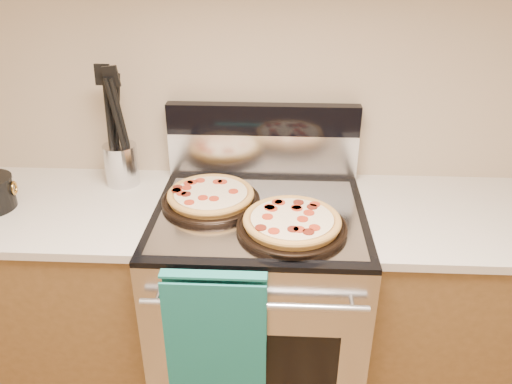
{
  "coord_description": "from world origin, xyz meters",
  "views": [
    {
      "loc": [
        0.07,
        0.09,
        1.8
      ],
      "look_at": [
        -0.01,
        1.55,
        1.05
      ],
      "focal_mm": 35.0,
      "sensor_mm": 36.0,
      "label": 1
    }
  ],
  "objects_px": {
    "range_body": "(259,313)",
    "utensil_crock": "(122,164)",
    "pepperoni_pizza_back": "(211,197)",
    "pepperoni_pizza_front": "(292,223)"
  },
  "relations": [
    {
      "from": "range_body",
      "to": "pepperoni_pizza_back",
      "type": "height_order",
      "value": "pepperoni_pizza_back"
    },
    {
      "from": "range_body",
      "to": "utensil_crock",
      "type": "relative_size",
      "value": 5.46
    },
    {
      "from": "pepperoni_pizza_front",
      "to": "pepperoni_pizza_back",
      "type": "bearing_deg",
      "value": 149.37
    },
    {
      "from": "range_body",
      "to": "pepperoni_pizza_back",
      "type": "xyz_separation_m",
      "value": [
        -0.18,
        0.04,
        0.5
      ]
    },
    {
      "from": "pepperoni_pizza_back",
      "to": "range_body",
      "type": "bearing_deg",
      "value": -13.62
    },
    {
      "from": "pepperoni_pizza_back",
      "to": "pepperoni_pizza_front",
      "type": "height_order",
      "value": "pepperoni_pizza_front"
    },
    {
      "from": "utensil_crock",
      "to": "range_body",
      "type": "bearing_deg",
      "value": -21.59
    },
    {
      "from": "pepperoni_pizza_front",
      "to": "utensil_crock",
      "type": "xyz_separation_m",
      "value": [
        -0.67,
        0.35,
        0.04
      ]
    },
    {
      "from": "range_body",
      "to": "utensil_crock",
      "type": "bearing_deg",
      "value": 158.41
    },
    {
      "from": "pepperoni_pizza_front",
      "to": "utensil_crock",
      "type": "height_order",
      "value": "utensil_crock"
    }
  ]
}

